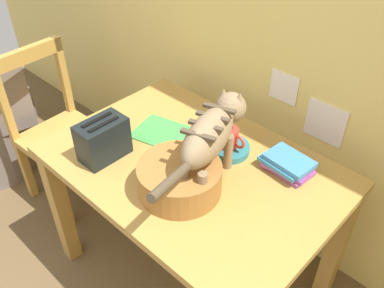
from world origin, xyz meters
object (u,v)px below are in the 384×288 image
at_px(cat, 212,133).
at_px(magazine, 164,133).
at_px(wooden_chair_near, 59,132).
at_px(wicker_basket, 180,178).
at_px(book_stack, 288,164).
at_px(toaster, 103,140).
at_px(saucer_bowl, 228,148).
at_px(dining_table, 192,180).
at_px(coffee_mug, 229,138).

bearing_deg(cat, magazine, 151.56).
bearing_deg(wooden_chair_near, wicker_basket, 83.58).
bearing_deg(wooden_chair_near, magazine, 97.62).
height_order(book_stack, toaster, toaster).
xyz_separation_m(saucer_bowl, book_stack, (0.25, 0.06, 0.02)).
bearing_deg(cat, dining_table, 158.77).
height_order(magazine, wicker_basket, wicker_basket).
bearing_deg(magazine, cat, -26.05).
bearing_deg(dining_table, saucer_bowl, 71.00).
distance_m(coffee_mug, toaster, 0.52).
relative_size(magazine, wicker_basket, 0.82).
relative_size(coffee_mug, toaster, 0.62).
height_order(coffee_mug, magazine, coffee_mug).
bearing_deg(wooden_chair_near, dining_table, 91.72).
distance_m(dining_table, saucer_bowl, 0.20).
relative_size(saucer_bowl, magazine, 0.71).
relative_size(coffee_mug, wicker_basket, 0.39).
bearing_deg(coffee_mug, book_stack, 14.53).
bearing_deg(magazine, coffee_mug, 4.63).
bearing_deg(wicker_basket, book_stack, 57.64).
distance_m(coffee_mug, wicker_basket, 0.31).
xyz_separation_m(coffee_mug, toaster, (-0.35, -0.38, 0.01)).
height_order(cat, coffee_mug, cat).
bearing_deg(wooden_chair_near, cat, 90.86).
height_order(dining_table, cat, cat).
bearing_deg(dining_table, book_stack, 36.39).
xyz_separation_m(cat, wicker_basket, (-0.04, -0.14, -0.15)).
bearing_deg(coffee_mug, saucer_bowl, 180.00).
xyz_separation_m(cat, saucer_bowl, (-0.05, 0.17, -0.20)).
relative_size(cat, coffee_mug, 5.24).
distance_m(wicker_basket, wooden_chair_near, 1.11).
bearing_deg(book_stack, cat, -130.36).
bearing_deg(coffee_mug, wooden_chair_near, -167.04).
height_order(wicker_basket, toaster, toaster).
height_order(saucer_bowl, magazine, saucer_bowl).
bearing_deg(magazine, book_stack, 2.45).
bearing_deg(toaster, cat, 27.09).
distance_m(magazine, toaster, 0.29).
xyz_separation_m(toaster, wooden_chair_near, (-0.68, 0.14, -0.39)).
distance_m(dining_table, magazine, 0.26).
distance_m(cat, toaster, 0.47).
relative_size(cat, book_stack, 3.11).
bearing_deg(book_stack, magazine, -162.84).
height_order(cat, magazine, cat).
distance_m(saucer_bowl, coffee_mug, 0.06).
height_order(cat, wicker_basket, cat).
height_order(cat, wooden_chair_near, cat).
relative_size(dining_table, book_stack, 5.73).
height_order(cat, saucer_bowl, cat).
distance_m(dining_table, cat, 0.33).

